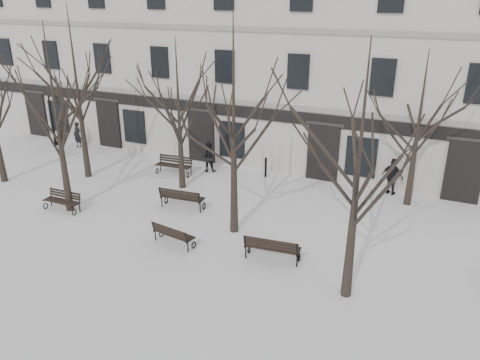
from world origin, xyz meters
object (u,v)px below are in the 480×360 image
Objects in this scene: bench_4 at (182,197)px; lamp_post at (54,116)px; bench_1 at (173,234)px; bench_0 at (63,200)px; bench_3 at (174,165)px; tree_1 at (54,98)px; bench_2 at (272,247)px; tree_3 at (360,146)px; tree_2 at (234,101)px.

bench_4 is 13.00m from lamp_post.
bench_4 is (-1.39, 2.94, 0.07)m from bench_1.
bench_3 is at bearing 69.58° from bench_0.
bench_2 is at bearing -1.50° from tree_1.
lamp_post is (-17.21, 7.24, 1.34)m from bench_2.
bench_3 is at bearing 147.13° from tree_3.
bench_3 is 0.96× the size of bench_4.
lamp_post is (-9.38, 1.24, 1.36)m from bench_3.
bench_4 is at bearing -21.80° from lamp_post.
tree_1 reaches higher than bench_2.
tree_2 is at bearing -20.92° from lamp_post.
lamp_post is at bearing 167.80° from bench_3.
tree_2 is 8.66m from bench_3.
bench_1 is at bearing 176.39° from tree_3.
tree_2 is at bearing 9.22° from bench_0.
lamp_post is at bearing 159.08° from tree_2.
bench_1 is at bearing -7.37° from tree_1.
bench_2 is 0.63× the size of lamp_post.
tree_1 is at bearing 1.67° from bench_1.
bench_3 reaches higher than bench_1.
bench_4 is (-5.21, 2.44, 0.00)m from bench_2.
bench_3 is 0.60× the size of lamp_post.
bench_4 is (-8.09, 3.36, -4.42)m from tree_3.
bench_4 is at bearing 157.43° from tree_3.
bench_0 is 0.85× the size of bench_2.
tree_2 reaches higher than bench_2.
bench_2 is (9.92, -0.13, 0.07)m from bench_0.
tree_2 is 2.61× the size of lamp_post.
bench_1 is at bearing -30.03° from lamp_post.
bench_3 is (-5.64, 4.50, -4.79)m from tree_2.
tree_1 is at bearing -7.87° from bench_2.
tree_3 is (12.55, -1.18, -0.04)m from tree_1.
bench_4 is at bearing 162.66° from tree_2.
tree_1 reaches higher than bench_3.
bench_1 is 0.55× the size of lamp_post.
bench_0 is 6.23m from bench_3.
lamp_post reaches higher than bench_0.
tree_1 is 4.49× the size of bench_1.
bench_0 is at bearing -153.65° from tree_1.
tree_1 reaches higher than bench_1.
bench_0 is 9.92m from bench_2.
bench_0 is 10.28m from lamp_post.
bench_0 is 0.53× the size of lamp_post.
lamp_post is at bearing -26.63° from bench_4.
tree_1 is 3.92× the size of bench_2.
bench_3 is at bearing 72.27° from tree_1.
bench_0 reaches higher than bench_1.
bench_1 is (5.84, -0.76, -4.54)m from tree_1.
tree_3 is 5.36m from bench_2.
lamp_post is (-20.09, 8.16, -3.08)m from tree_3.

